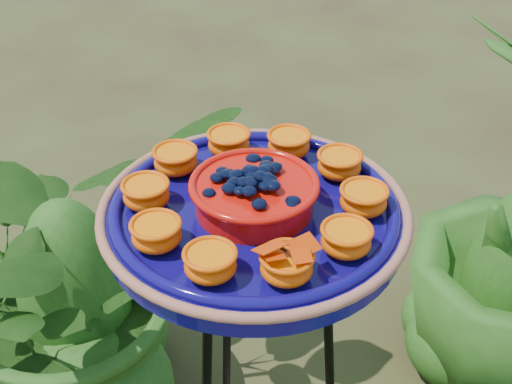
# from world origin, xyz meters

# --- Properties ---
(tripod_stand) EXTENTS (0.43, 0.43, 0.93)m
(tripod_stand) POSITION_xyz_m (-0.01, 0.14, 0.56)
(tripod_stand) COLOR black
(tripod_stand) RESTS_ON ground
(feeder_dish) EXTENTS (0.60, 0.60, 0.11)m
(feeder_dish) POSITION_xyz_m (-0.01, 0.14, 0.97)
(feeder_dish) COLOR #0D0758
(feeder_dish) RESTS_ON tripod_stand
(shrub_back_left) EXTENTS (1.06, 1.06, 0.89)m
(shrub_back_left) POSITION_xyz_m (-0.45, 0.62, 0.45)
(shrub_back_left) COLOR #234B14
(shrub_back_left) RESTS_ON ground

